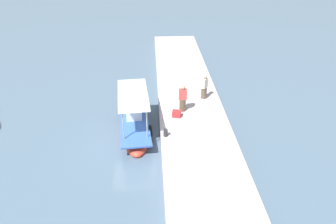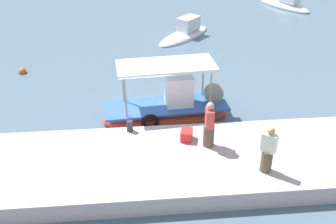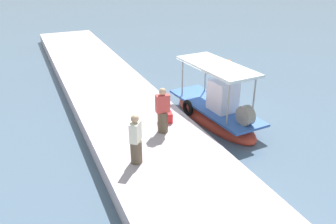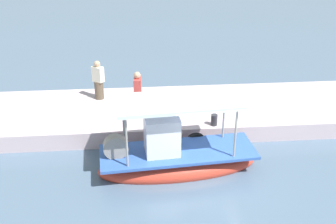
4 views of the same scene
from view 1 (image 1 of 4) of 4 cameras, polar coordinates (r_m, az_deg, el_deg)
ground_plane at (r=18.71m, az=-6.36°, el=-5.30°), size 120.00×120.00×0.00m
dock_quay at (r=18.64m, az=5.04°, el=-4.12°), size 36.00×4.14×0.67m
main_fishing_boat at (r=19.40m, az=-5.94°, el=-2.10°), size 5.49×2.11×2.92m
fisherman_near_bollard at (r=19.97m, az=2.64°, el=2.27°), size 0.42×0.52×1.75m
fisherman_by_crate at (r=21.61m, az=6.45°, el=4.30°), size 0.54×0.52×1.68m
mooring_bollard at (r=17.80m, az=-0.43°, el=-3.71°), size 0.24×0.24×0.43m
cargo_crate at (r=19.59m, az=1.53°, el=-0.31°), size 0.52×0.59×0.39m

